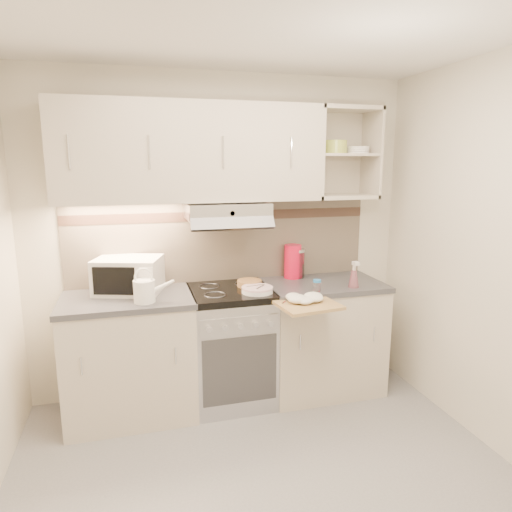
{
  "coord_description": "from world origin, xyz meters",
  "views": [
    {
      "loc": [
        -0.69,
        -2.13,
        1.84
      ],
      "look_at": [
        0.16,
        0.95,
        1.18
      ],
      "focal_mm": 32.0,
      "sensor_mm": 36.0,
      "label": 1
    }
  ],
  "objects_px": {
    "watering_can": "(146,290)",
    "spray_bottle": "(354,276)",
    "electric_range": "(231,345)",
    "glass_jar": "(297,263)",
    "plate_stack": "(257,290)",
    "pink_pitcher": "(293,261)",
    "microwave": "(129,275)",
    "cutting_board": "(307,304)"
  },
  "relations": [
    {
      "from": "electric_range",
      "to": "watering_can",
      "type": "relative_size",
      "value": 3.2
    },
    {
      "from": "microwave",
      "to": "pink_pitcher",
      "type": "bearing_deg",
      "value": 21.18
    },
    {
      "from": "electric_range",
      "to": "glass_jar",
      "type": "distance_m",
      "value": 0.85
    },
    {
      "from": "plate_stack",
      "to": "spray_bottle",
      "type": "xyz_separation_m",
      "value": [
        0.75,
        -0.06,
        0.06
      ]
    },
    {
      "from": "glass_jar",
      "to": "spray_bottle",
      "type": "height_order",
      "value": "glass_jar"
    },
    {
      "from": "electric_range",
      "to": "pink_pitcher",
      "type": "height_order",
      "value": "pink_pitcher"
    },
    {
      "from": "plate_stack",
      "to": "glass_jar",
      "type": "relative_size",
      "value": 0.96
    },
    {
      "from": "glass_jar",
      "to": "watering_can",
      "type": "bearing_deg",
      "value": -163.48
    },
    {
      "from": "electric_range",
      "to": "glass_jar",
      "type": "height_order",
      "value": "glass_jar"
    },
    {
      "from": "watering_can",
      "to": "plate_stack",
      "type": "bearing_deg",
      "value": 4.94
    },
    {
      "from": "electric_range",
      "to": "microwave",
      "type": "height_order",
      "value": "microwave"
    },
    {
      "from": "microwave",
      "to": "plate_stack",
      "type": "height_order",
      "value": "microwave"
    },
    {
      "from": "electric_range",
      "to": "microwave",
      "type": "xyz_separation_m",
      "value": [
        -0.73,
        0.12,
        0.58
      ]
    },
    {
      "from": "electric_range",
      "to": "pink_pitcher",
      "type": "relative_size",
      "value": 3.26
    },
    {
      "from": "microwave",
      "to": "spray_bottle",
      "type": "height_order",
      "value": "microwave"
    },
    {
      "from": "electric_range",
      "to": "plate_stack",
      "type": "distance_m",
      "value": 0.52
    },
    {
      "from": "watering_can",
      "to": "spray_bottle",
      "type": "distance_m",
      "value": 1.54
    },
    {
      "from": "cutting_board",
      "to": "glass_jar",
      "type": "bearing_deg",
      "value": 68.77
    },
    {
      "from": "glass_jar",
      "to": "cutting_board",
      "type": "height_order",
      "value": "glass_jar"
    },
    {
      "from": "microwave",
      "to": "pink_pitcher",
      "type": "distance_m",
      "value": 1.3
    },
    {
      "from": "spray_bottle",
      "to": "electric_range",
      "type": "bearing_deg",
      "value": 166.23
    },
    {
      "from": "watering_can",
      "to": "spray_bottle",
      "type": "bearing_deg",
      "value": 2.07
    },
    {
      "from": "spray_bottle",
      "to": "cutting_board",
      "type": "height_order",
      "value": "spray_bottle"
    },
    {
      "from": "watering_can",
      "to": "spray_bottle",
      "type": "relative_size",
      "value": 1.31
    },
    {
      "from": "microwave",
      "to": "glass_jar",
      "type": "distance_m",
      "value": 1.34
    },
    {
      "from": "plate_stack",
      "to": "spray_bottle",
      "type": "height_order",
      "value": "spray_bottle"
    },
    {
      "from": "watering_can",
      "to": "glass_jar",
      "type": "bearing_deg",
      "value": 19.76
    },
    {
      "from": "glass_jar",
      "to": "microwave",
      "type": "bearing_deg",
      "value": -176.4
    },
    {
      "from": "microwave",
      "to": "glass_jar",
      "type": "bearing_deg",
      "value": 21.07
    },
    {
      "from": "microwave",
      "to": "glass_jar",
      "type": "height_order",
      "value": "microwave"
    },
    {
      "from": "pink_pitcher",
      "to": "plate_stack",
      "type": "bearing_deg",
      "value": -151.84
    },
    {
      "from": "pink_pitcher",
      "to": "spray_bottle",
      "type": "xyz_separation_m",
      "value": [
        0.35,
        -0.39,
        -0.05
      ]
    },
    {
      "from": "plate_stack",
      "to": "cutting_board",
      "type": "xyz_separation_m",
      "value": [
        0.28,
        -0.28,
        -0.05
      ]
    },
    {
      "from": "watering_can",
      "to": "plate_stack",
      "type": "relative_size",
      "value": 1.23
    },
    {
      "from": "microwave",
      "to": "cutting_board",
      "type": "relative_size",
      "value": 1.33
    },
    {
      "from": "watering_can",
      "to": "plate_stack",
      "type": "xyz_separation_m",
      "value": [
        0.79,
        0.02,
        -0.06
      ]
    },
    {
      "from": "microwave",
      "to": "plate_stack",
      "type": "relative_size",
      "value": 2.33
    },
    {
      "from": "microwave",
      "to": "pink_pitcher",
      "type": "relative_size",
      "value": 1.93
    },
    {
      "from": "plate_stack",
      "to": "pink_pitcher",
      "type": "xyz_separation_m",
      "value": [
        0.4,
        0.34,
        0.12
      ]
    },
    {
      "from": "watering_can",
      "to": "pink_pitcher",
      "type": "bearing_deg",
      "value": 20.25
    },
    {
      "from": "pink_pitcher",
      "to": "cutting_board",
      "type": "bearing_deg",
      "value": -113.12
    },
    {
      "from": "electric_range",
      "to": "plate_stack",
      "type": "bearing_deg",
      "value": -39.39
    }
  ]
}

